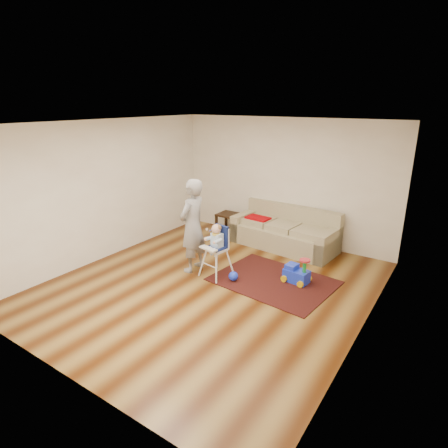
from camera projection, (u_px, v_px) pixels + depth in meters
The scene contains 9 objects.
ground at pixel (211, 285), 6.45m from camera, with size 5.50×5.50×0.00m, color #472007.
room_envelope at pixel (228, 173), 6.27m from camera, with size 5.04×5.52×2.72m.
sofa at pixel (284, 228), 7.98m from camera, with size 2.31×1.11×0.86m.
side_table at pixel (228, 223), 8.93m from camera, with size 0.48×0.48×0.48m, color black, non-canonical shape.
area_rug at pixel (273, 281), 6.58m from camera, with size 1.99×1.49×0.02m, color black.
ride_on_toy at pixel (297, 269), 6.47m from camera, with size 0.42×0.30×0.46m, color #1E3AEF, non-canonical shape.
toy_ball at pixel (233, 276), 6.55m from camera, with size 0.17×0.17×0.17m, color #1E3AEF.
high_chair at pixel (216, 251), 6.64m from camera, with size 0.54×0.54×0.99m.
adult at pixel (193, 226), 6.77m from camera, with size 0.63×0.41×1.73m, color gray.
Camera 1 is at (3.40, -4.69, 3.03)m, focal length 30.00 mm.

